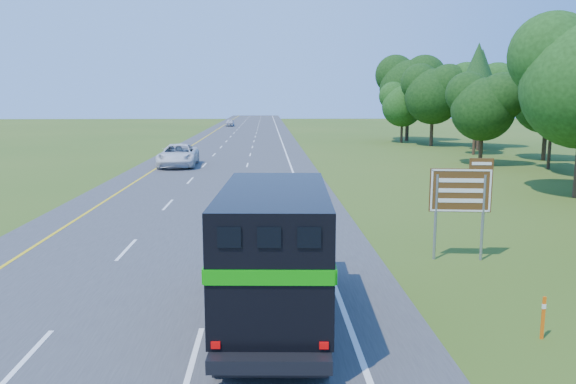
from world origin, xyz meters
name	(u,v)px	position (x,y,z in m)	size (l,w,h in m)	color
road	(234,152)	(0.00, 50.00, 0.02)	(15.00, 260.00, 0.04)	#38383A
lane_markings	(234,152)	(0.00, 50.00, 0.04)	(11.15, 260.00, 0.01)	yellow
horse_truck	(275,249)	(3.66, 3.95, 1.92)	(2.84, 8.06, 3.52)	black
white_suv	(178,155)	(-3.91, 37.40, 0.96)	(3.05, 6.61, 1.84)	silver
far_car	(230,123)	(-3.93, 105.92, 0.74)	(1.65, 4.10, 1.40)	#B1B1B8
exit_sign	(462,194)	(10.25, 9.32, 2.35)	(2.13, 0.29, 3.63)	gray
delineator	(543,316)	(9.98, 2.67, 0.56)	(0.09, 0.05, 1.05)	#F4590C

